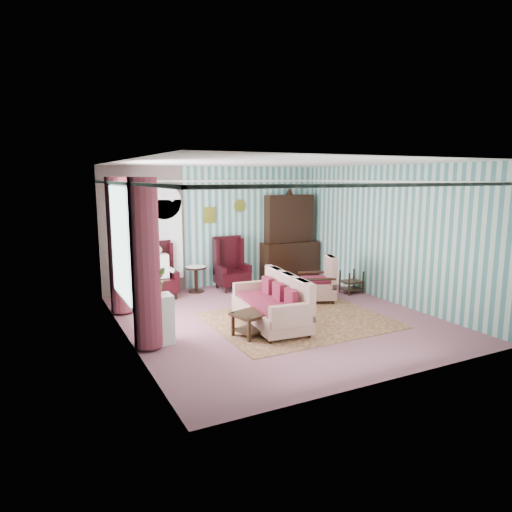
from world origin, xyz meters
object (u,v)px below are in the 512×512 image
wingback_right (232,264)px  coffee_table (259,322)px  seated_woman (159,272)px  floral_armchair (316,276)px  dresser_hutch (290,235)px  wingback_left (159,270)px  plant_stand (155,320)px  round_side_table (196,279)px  sofa (270,298)px  nest_table (351,282)px  bookcase (164,245)px

wingback_right → coffee_table: bearing=-105.6°
seated_woman → floral_armchair: size_ratio=1.09×
dresser_hutch → wingback_left: dresser_hutch is taller
dresser_hutch → wingback_left: bearing=-175.6°
wingback_right → plant_stand: wingback_right is taller
round_side_table → coffee_table: round_side_table is taller
seated_woman → sofa: size_ratio=0.63×
wingback_left → coffee_table: size_ratio=1.38×
wingback_right → nest_table: bearing=-33.7°
bookcase → plant_stand: 3.39m
bookcase → wingback_right: bookcase is taller
dresser_hutch → wingback_right: 1.86m
coffee_table → sofa: bearing=37.4°
wingback_left → wingback_right: 1.75m
wingback_right → coffee_table: wingback_right is taller
floral_armchair → plant_stand: bearing=126.4°
dresser_hutch → floral_armchair: size_ratio=2.18×
wingback_left → plant_stand: bearing=-106.2°
dresser_hutch → seated_woman: (-3.50, -0.27, -0.59)m
bookcase → floral_armchair: (2.71, -2.15, -0.58)m
seated_woman → round_side_table: size_ratio=1.97×
bookcase → sofa: size_ratio=1.19×
round_side_table → bookcase: bearing=159.7°
dresser_hutch → round_side_table: 2.75m
nest_table → coffee_table: 3.52m
wingback_right → seated_woman: (-1.75, 0.00, -0.04)m
wingback_left → coffee_table: (0.90, -3.07, -0.42)m
wingback_right → wingback_left: bearing=180.0°
seated_woman → sofa: 3.06m
bookcase → nest_table: 4.37m
wingback_left → seated_woman: 0.04m
sofa → dresser_hutch: bearing=-31.0°
bookcase → floral_armchair: bookcase is taller
wingback_left → nest_table: bearing=-20.8°
wingback_left → floral_armchair: size_ratio=1.16×
wingback_right → round_side_table: wingback_right is taller
floral_armchair → coffee_table: 2.47m
seated_woman → floral_armchair: 3.44m
round_side_table → sofa: sofa is taller
wingback_right → seated_woman: size_ratio=1.06×
bookcase → floral_armchair: bearing=-38.4°
plant_stand → sofa: sofa is taller
nest_table → sofa: size_ratio=0.29×
plant_stand → floral_armchair: bearing=14.8°
seated_woman → coffee_table: 3.22m
wingback_right → plant_stand: size_ratio=1.56×
coffee_table → wingback_right: bearing=74.4°
dresser_hutch → nest_table: (0.57, -1.82, -0.91)m
sofa → floral_armchair: size_ratio=1.74×
dresser_hutch → wingback_right: size_ratio=1.89×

